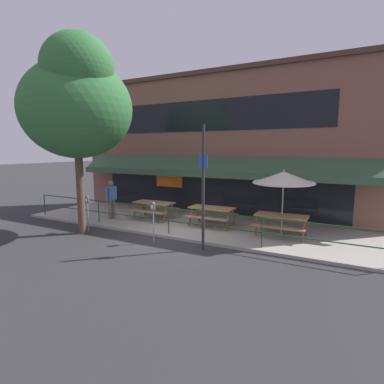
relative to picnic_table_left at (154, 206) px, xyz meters
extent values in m
plane|color=#2D2D30|center=(1.82, -1.98, -0.71)|extent=(120.00, 120.00, 0.00)
cube|color=#9E998E|center=(1.82, 0.02, -0.66)|extent=(15.00, 4.00, 0.10)
cube|color=brown|center=(1.82, 2.27, 2.57)|extent=(15.00, 0.50, 6.55)
cube|color=black|center=(1.82, 2.01, 4.01)|extent=(10.50, 0.02, 1.40)
cube|color=#4C3027|center=(1.82, 2.21, 5.94)|extent=(15.00, 0.62, 0.20)
cube|color=black|center=(1.82, 2.01, 0.64)|extent=(12.00, 0.02, 2.30)
cube|color=orange|center=(-0.43, 1.99, 0.94)|extent=(1.50, 0.02, 0.70)
cube|color=#335138|center=(1.82, 1.47, 1.79)|extent=(13.80, 0.92, 0.70)
cube|color=#335138|center=(1.82, 0.96, 1.39)|extent=(13.80, 0.08, 0.28)
cube|color=black|center=(5.94, 1.88, 1.32)|extent=(0.04, 0.28, 0.04)
cube|color=black|center=(5.94, 1.74, 1.14)|extent=(0.18, 0.18, 0.28)
cube|color=beige|center=(5.94, 1.74, 1.14)|extent=(0.13, 0.19, 0.20)
cylinder|color=#194723|center=(-5.08, -1.68, -0.13)|extent=(0.04, 0.04, 0.95)
cylinder|color=#194723|center=(-1.63, -1.68, -0.13)|extent=(0.04, 0.04, 0.95)
cylinder|color=#194723|center=(1.82, -1.68, -0.13)|extent=(0.04, 0.04, 0.95)
cylinder|color=#194723|center=(5.27, -1.68, -0.13)|extent=(0.04, 0.04, 0.95)
cube|color=#194723|center=(1.82, -1.68, 0.34)|extent=(13.80, 0.04, 0.04)
cube|color=#194723|center=(1.82, -1.68, -0.13)|extent=(13.80, 0.03, 0.03)
cube|color=#997047|center=(0.00, 0.00, 0.13)|extent=(1.80, 0.80, 0.05)
cube|color=#997047|center=(0.00, -0.58, -0.17)|extent=(1.80, 0.26, 0.04)
cube|color=#997047|center=(0.00, 0.58, -0.17)|extent=(1.80, 0.26, 0.04)
cylinder|color=brown|center=(0.80, -0.32, -0.24)|extent=(0.07, 0.30, 0.73)
cylinder|color=brown|center=(0.80, 0.32, -0.24)|extent=(0.07, 0.30, 0.73)
cylinder|color=brown|center=(-0.80, -0.32, -0.24)|extent=(0.07, 0.30, 0.73)
cylinder|color=brown|center=(-0.80, 0.32, -0.24)|extent=(0.07, 0.30, 0.73)
cube|color=#997047|center=(2.77, 0.08, 0.13)|extent=(1.80, 0.80, 0.05)
cube|color=#997047|center=(2.77, -0.50, -0.17)|extent=(1.80, 0.26, 0.04)
cube|color=#997047|center=(2.77, 0.66, -0.17)|extent=(1.80, 0.26, 0.04)
cylinder|color=brown|center=(3.57, -0.24, -0.24)|extent=(0.07, 0.30, 0.73)
cylinder|color=brown|center=(3.57, 0.40, -0.24)|extent=(0.07, 0.30, 0.73)
cylinder|color=brown|center=(1.97, -0.24, -0.24)|extent=(0.07, 0.30, 0.73)
cylinder|color=brown|center=(1.97, 0.40, -0.24)|extent=(0.07, 0.30, 0.73)
cube|color=#997047|center=(5.54, -0.09, 0.13)|extent=(1.80, 0.80, 0.05)
cube|color=#997047|center=(5.54, -0.67, -0.17)|extent=(1.80, 0.26, 0.04)
cube|color=#997047|center=(5.54, 0.49, -0.17)|extent=(1.80, 0.26, 0.04)
cylinder|color=brown|center=(6.34, -0.41, -0.24)|extent=(0.07, 0.30, 0.73)
cylinder|color=brown|center=(6.34, 0.23, -0.24)|extent=(0.07, 0.30, 0.73)
cylinder|color=brown|center=(4.74, -0.41, -0.24)|extent=(0.07, 0.30, 0.73)
cylinder|color=brown|center=(4.74, 0.23, -0.24)|extent=(0.07, 0.30, 0.73)
cylinder|color=#B7B2A8|center=(5.54, 0.03, 0.54)|extent=(0.04, 0.04, 2.30)
cone|color=silver|center=(5.54, 0.03, 1.49)|extent=(2.10, 2.11, 0.45)
cylinder|color=white|center=(5.54, 0.03, 1.30)|extent=(2.14, 2.14, 0.09)
sphere|color=#B7B2A8|center=(5.54, 0.03, 1.73)|extent=(0.07, 0.07, 0.07)
cylinder|color=#665B4C|center=(-1.67, -0.75, -0.18)|extent=(0.15, 0.15, 0.86)
cylinder|color=#665B4C|center=(-1.69, -0.94, -0.18)|extent=(0.15, 0.15, 0.86)
cube|color=#4C709E|center=(-1.68, -0.85, 0.55)|extent=(0.28, 0.42, 0.60)
cylinder|color=#4C709E|center=(-1.65, -0.59, 0.52)|extent=(0.10, 0.10, 0.54)
cylinder|color=#4C709E|center=(-1.71, -1.10, 0.52)|extent=(0.10, 0.10, 0.54)
sphere|color=#9E7051|center=(-1.68, -0.85, 0.99)|extent=(0.22, 0.22, 0.22)
cylinder|color=gray|center=(-1.30, -2.57, -0.13)|extent=(0.04, 0.04, 1.15)
cylinder|color=#4C4C51|center=(-1.30, -2.57, 0.54)|extent=(0.15, 0.15, 0.20)
sphere|color=#4C4C51|center=(-1.30, -2.57, 0.64)|extent=(0.14, 0.14, 0.14)
cube|color=silver|center=(-1.30, -2.66, 0.55)|extent=(0.08, 0.01, 0.13)
cylinder|color=gray|center=(1.79, -2.60, -0.13)|extent=(0.04, 0.04, 1.15)
cylinder|color=#4C4C51|center=(1.79, -2.60, 0.54)|extent=(0.15, 0.15, 0.20)
sphere|color=#4C4C51|center=(1.79, -2.60, 0.64)|extent=(0.14, 0.14, 0.14)
cube|color=silver|center=(1.79, -2.68, 0.55)|extent=(0.08, 0.01, 0.13)
cylinder|color=#2D2D33|center=(3.58, -2.43, 1.25)|extent=(0.09, 0.09, 3.92)
cube|color=blue|center=(3.58, -2.45, 2.12)|extent=(0.28, 0.02, 0.40)
cylinder|color=brown|center=(-1.30, -2.88, 0.93)|extent=(0.28, 0.28, 3.26)
ellipsoid|color=#337038|center=(-1.30, -2.88, 3.91)|extent=(4.15, 3.74, 3.53)
ellipsoid|color=#337038|center=(-0.68, -3.30, 5.15)|extent=(2.49, 2.28, 2.28)
camera|label=1|loc=(7.54, -10.76, 2.46)|focal=28.00mm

